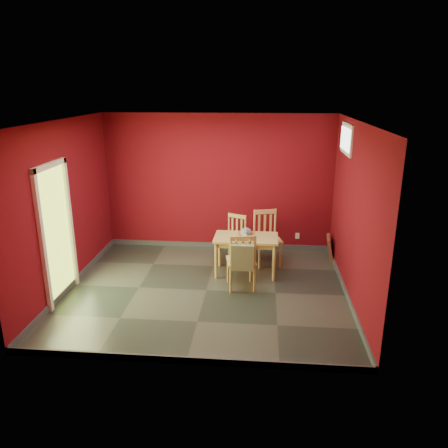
# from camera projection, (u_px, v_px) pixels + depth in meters

# --- Properties ---
(ground) EXTENTS (4.50, 4.50, 0.00)m
(ground) POSITION_uv_depth(u_px,v_px,m) (206.00, 290.00, 7.13)
(ground) COLOR #2D342D
(ground) RESTS_ON ground
(room_shell) EXTENTS (4.50, 4.50, 4.50)m
(room_shell) POSITION_uv_depth(u_px,v_px,m) (206.00, 287.00, 7.11)
(room_shell) COLOR #620A12
(room_shell) RESTS_ON ground
(doorway) EXTENTS (0.06, 1.01, 2.13)m
(doorway) POSITION_uv_depth(u_px,v_px,m) (56.00, 229.00, 6.59)
(doorway) COLOR #B7D838
(doorway) RESTS_ON ground
(window) EXTENTS (0.05, 0.90, 0.50)m
(window) POSITION_uv_depth(u_px,v_px,m) (346.00, 139.00, 7.18)
(window) COLOR white
(window) RESTS_ON room_shell
(outlet_plate) EXTENTS (0.08, 0.02, 0.12)m
(outlet_plate) POSITION_uv_depth(u_px,v_px,m) (297.00, 236.00, 8.79)
(outlet_plate) COLOR silver
(outlet_plate) RESTS_ON room_shell
(dining_table) EXTENTS (1.11, 0.66, 0.69)m
(dining_table) POSITION_uv_depth(u_px,v_px,m) (246.00, 241.00, 7.59)
(dining_table) COLOR tan
(dining_table) RESTS_ON ground
(table_runner) EXTENTS (0.30, 0.61, 0.31)m
(table_runner) POSITION_uv_depth(u_px,v_px,m) (246.00, 241.00, 7.48)
(table_runner) COLOR #A45C2A
(table_runner) RESTS_ON dining_table
(chair_far_left) EXTENTS (0.54, 0.54, 0.88)m
(chair_far_left) POSITION_uv_depth(u_px,v_px,m) (234.00, 238.00, 8.24)
(chair_far_left) COLOR tan
(chair_far_left) RESTS_ON ground
(chair_far_right) EXTENTS (0.58, 0.58, 1.00)m
(chair_far_right) POSITION_uv_depth(u_px,v_px,m) (267.00, 237.00, 8.08)
(chair_far_right) COLOR tan
(chair_far_right) RESTS_ON ground
(chair_near) EXTENTS (0.52, 0.52, 0.96)m
(chair_near) POSITION_uv_depth(u_px,v_px,m) (241.00, 260.00, 7.06)
(chair_near) COLOR tan
(chair_near) RESTS_ON ground
(tote_bag) EXTENTS (0.35, 0.20, 0.49)m
(tote_bag) POSITION_uv_depth(u_px,v_px,m) (243.00, 257.00, 6.80)
(tote_bag) COLOR #748958
(tote_bag) RESTS_ON chair_near
(cat) EXTENTS (0.30, 0.44, 0.20)m
(cat) POSITION_uv_depth(u_px,v_px,m) (246.00, 231.00, 7.56)
(cat) COLOR slate
(cat) RESTS_ON table_runner
(picture_frame) EXTENTS (0.20, 0.47, 0.45)m
(picture_frame) POSITION_uv_depth(u_px,v_px,m) (330.00, 248.00, 8.34)
(picture_frame) COLOR brown
(picture_frame) RESTS_ON ground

